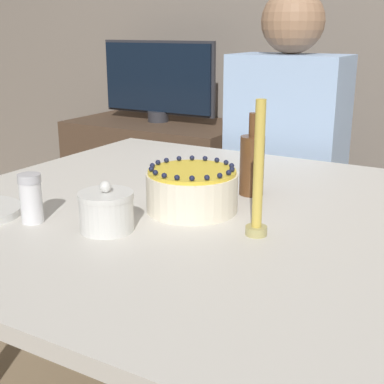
{
  "coord_description": "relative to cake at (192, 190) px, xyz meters",
  "views": [
    {
      "loc": [
        0.61,
        -1.03,
        1.15
      ],
      "look_at": [
        0.02,
        -0.03,
        0.8
      ],
      "focal_mm": 50.0,
      "sensor_mm": 36.0,
      "label": 1
    }
  ],
  "objects": [
    {
      "name": "cake",
      "position": [
        0.0,
        0.0,
        0.0
      ],
      "size": [
        0.21,
        0.21,
        0.11
      ],
      "color": "#EFE5CC",
      "rests_on": "dining_table"
    },
    {
      "name": "side_cabinet",
      "position": [
        -0.85,
        1.14,
        -0.44
      ],
      "size": [
        0.84,
        0.5,
        0.72
      ],
      "color": "#4C3828",
      "rests_on": "ground_plane"
    },
    {
      "name": "person_man_blue_shirt",
      "position": [
        -0.08,
        0.82,
        -0.23
      ],
      "size": [
        0.4,
        0.34,
        1.28
      ],
      "rotation": [
        0.0,
        0.0,
        3.14
      ],
      "color": "#595960",
      "rests_on": "ground_plane"
    },
    {
      "name": "tv_monitor",
      "position": [
        -0.85,
        1.14,
        0.12
      ],
      "size": [
        0.6,
        0.1,
        0.38
      ],
      "color": "#2D2D33",
      "rests_on": "side_cabinet"
    },
    {
      "name": "bottle",
      "position": [
        0.07,
        0.18,
        0.03
      ],
      "size": [
        0.06,
        0.06,
        0.21
      ],
      "color": "brown",
      "rests_on": "dining_table"
    },
    {
      "name": "sugar_shaker",
      "position": [
        -0.26,
        -0.24,
        0.01
      ],
      "size": [
        0.05,
        0.05,
        0.11
      ],
      "color": "white",
      "rests_on": "dining_table"
    },
    {
      "name": "dining_table",
      "position": [
        -0.02,
        0.03,
        -0.16
      ],
      "size": [
        1.21,
        1.18,
        0.75
      ],
      "color": "beige",
      "rests_on": "ground_plane"
    },
    {
      "name": "candle",
      "position": [
        0.19,
        -0.07,
        0.06
      ],
      "size": [
        0.04,
        0.04,
        0.27
      ],
      "color": "tan",
      "rests_on": "dining_table"
    },
    {
      "name": "sugar_bowl",
      "position": [
        -0.09,
        -0.2,
        -0.01
      ],
      "size": [
        0.11,
        0.11,
        0.11
      ],
      "color": "silver",
      "rests_on": "dining_table"
    }
  ]
}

